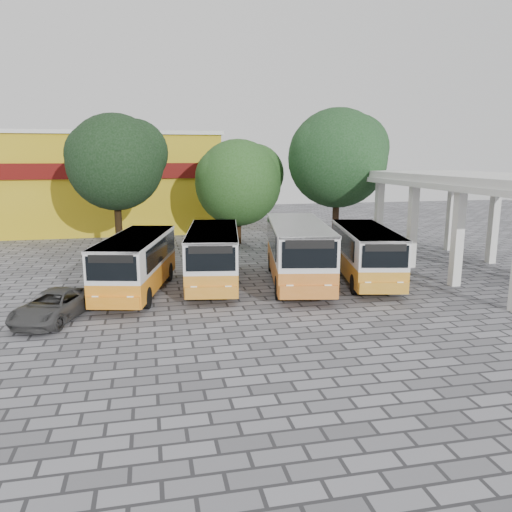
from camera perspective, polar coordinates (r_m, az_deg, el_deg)
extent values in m
plane|color=#59585E|center=(21.80, 6.89, -5.65)|extent=(90.00, 90.00, 0.00)
cube|color=silver|center=(33.81, 13.85, 4.50)|extent=(0.45, 0.45, 5.00)
cube|color=silver|center=(36.43, 21.40, 4.52)|extent=(0.45, 0.45, 5.00)
cube|color=silver|center=(29.40, 24.41, 8.13)|extent=(6.60, 15.60, 0.40)
cube|color=silver|center=(29.42, 24.35, 7.45)|extent=(6.80, 15.80, 0.30)
cube|color=#B79912|center=(45.93, -17.42, 7.92)|extent=(20.00, 10.00, 8.00)
cube|color=#590C0A|center=(40.80, -18.14, 9.20)|extent=(20.00, 0.20, 1.20)
cube|color=silver|center=(45.90, -17.73, 13.09)|extent=(20.40, 10.40, 0.30)
cube|color=orange|center=(24.03, -13.43, -2.20)|extent=(3.89, 7.76, 0.98)
cube|color=silver|center=(23.79, -13.56, 0.55)|extent=(3.89, 7.76, 1.37)
cube|color=silver|center=(23.68, -13.63, 2.04)|extent=(3.93, 7.77, 0.11)
cube|color=black|center=(23.85, -16.29, 0.47)|extent=(1.47, 5.99, 0.98)
cube|color=black|center=(23.78, -10.82, 0.70)|extent=(1.47, 5.99, 0.98)
cube|color=black|center=(20.12, -13.78, -1.37)|extent=(1.96, 0.51, 0.98)
cube|color=black|center=(20.04, -13.83, -0.28)|extent=(1.73, 0.47, 0.32)
cylinder|color=black|center=(21.84, -16.14, -4.73)|extent=(0.26, 0.93, 0.93)
cylinder|color=black|center=(21.78, -10.85, -4.52)|extent=(0.26, 0.93, 0.93)
cylinder|color=black|center=(26.52, -15.47, -1.87)|extent=(0.26, 0.93, 0.93)
cylinder|color=black|center=(26.47, -11.12, -1.70)|extent=(0.26, 0.93, 0.93)
cube|color=orange|center=(24.98, -4.87, -1.33)|extent=(3.49, 8.01, 1.02)
cube|color=silver|center=(24.74, -4.92, 1.42)|extent=(3.49, 8.01, 1.42)
cube|color=silver|center=(24.64, -4.95, 2.92)|extent=(3.53, 8.02, 0.12)
cube|color=black|center=(24.62, -7.65, 1.35)|extent=(1.03, 6.32, 1.02)
cube|color=black|center=(24.91, -2.22, 1.56)|extent=(1.03, 6.32, 1.02)
cube|color=black|center=(20.95, -3.57, -0.33)|extent=(2.06, 0.37, 1.02)
cube|color=black|center=(20.87, -3.58, 0.76)|extent=(1.83, 0.34, 0.33)
cylinder|color=black|center=(22.53, -6.68, -3.80)|extent=(0.27, 0.97, 0.97)
cylinder|color=black|center=(22.81, -1.43, -3.54)|extent=(0.27, 0.97, 0.97)
cylinder|color=black|center=(27.41, -7.70, -1.09)|extent=(0.27, 0.97, 0.97)
cylinder|color=black|center=(27.64, -3.38, -0.91)|extent=(0.27, 0.97, 0.97)
cube|color=orange|center=(25.18, 4.77, -1.02)|extent=(4.08, 8.88, 1.12)
cube|color=silver|center=(24.92, 4.82, 2.01)|extent=(4.08, 8.88, 1.57)
cube|color=silver|center=(24.82, 4.85, 3.65)|extent=(4.13, 8.89, 0.13)
cube|color=black|center=(24.58, 1.91, 1.95)|extent=(1.33, 6.95, 1.12)
cube|color=black|center=(25.33, 7.65, 2.14)|extent=(1.33, 6.95, 1.12)
cube|color=black|center=(20.91, 8.24, 0.17)|extent=(2.27, 0.47, 1.12)
cube|color=black|center=(20.83, 8.27, 1.38)|extent=(2.01, 0.43, 0.36)
cylinder|color=black|center=(22.37, 3.98, -3.73)|extent=(0.30, 1.07, 1.07)
cylinder|color=black|center=(23.10, 9.50, -3.37)|extent=(0.30, 1.07, 1.07)
cylinder|color=black|center=(27.60, 0.79, -0.80)|extent=(0.30, 1.07, 1.07)
cylinder|color=black|center=(28.20, 5.37, -0.58)|extent=(0.30, 1.07, 1.07)
cube|color=orange|center=(26.20, 12.36, -1.01)|extent=(3.78, 7.85, 0.99)
cube|color=silver|center=(25.97, 12.47, 1.55)|extent=(3.78, 7.85, 1.39)
cube|color=silver|center=(25.88, 12.53, 2.94)|extent=(3.82, 7.86, 0.11)
cube|color=black|center=(25.52, 10.11, 1.50)|extent=(1.34, 6.10, 0.99)
cube|color=black|center=(26.47, 14.74, 1.66)|extent=(1.34, 6.10, 0.99)
cube|color=black|center=(22.64, 16.43, -0.04)|extent=(2.00, 0.47, 0.99)
cube|color=black|center=(22.56, 16.49, 0.95)|extent=(1.77, 0.43, 0.32)
cylinder|color=black|center=(23.70, 12.51, -3.27)|extent=(0.26, 0.94, 0.94)
cylinder|color=black|center=(24.61, 16.84, -2.95)|extent=(0.26, 0.94, 0.94)
cylinder|color=black|center=(28.11, 8.38, -0.83)|extent=(0.26, 0.94, 0.94)
cylinder|color=black|center=(28.87, 12.17, -0.64)|extent=(0.26, 0.94, 0.94)
cylinder|color=black|center=(33.94, -15.45, 3.83)|extent=(0.47, 0.47, 4.28)
sphere|color=black|center=(33.68, -15.80, 10.27)|extent=(6.16, 6.16, 6.16)
sphere|color=black|center=(33.93, -13.71, 11.42)|extent=(4.31, 4.31, 4.31)
sphere|color=black|center=(33.56, -17.73, 10.95)|extent=(4.00, 4.00, 4.00)
cylinder|color=black|center=(36.65, -2.03, 4.11)|extent=(0.41, 0.41, 3.45)
sphere|color=#1E4715|center=(36.40, -2.06, 8.36)|extent=(6.22, 6.22, 6.22)
sphere|color=#1E4715|center=(36.91, -0.22, 9.37)|extent=(4.36, 4.36, 4.36)
sphere|color=#1E4715|center=(36.01, -3.74, 9.05)|extent=(4.05, 4.05, 4.05)
cylinder|color=#3A2518|center=(36.34, 9.09, 4.78)|extent=(0.48, 0.48, 4.54)
sphere|color=#133615|center=(36.11, 9.29, 10.97)|extent=(6.93, 6.93, 6.93)
sphere|color=#133615|center=(36.91, 11.20, 11.99)|extent=(4.85, 4.85, 4.85)
sphere|color=#133615|center=(35.50, 7.57, 11.86)|extent=(4.51, 4.51, 4.51)
imported|color=#3A3A3A|center=(21.19, -22.14, -5.30)|extent=(3.29, 4.59, 1.16)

